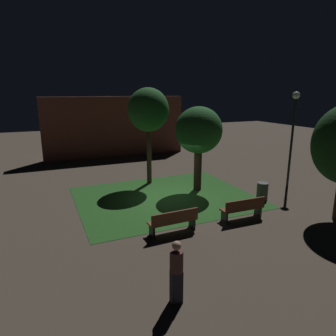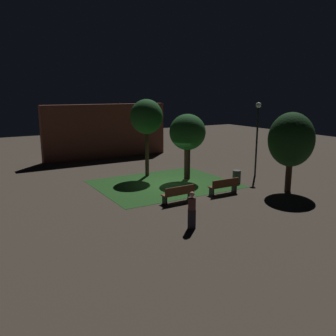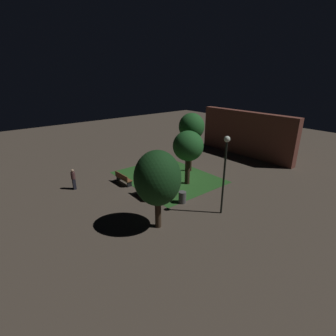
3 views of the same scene
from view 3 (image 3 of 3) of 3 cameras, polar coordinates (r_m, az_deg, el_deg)
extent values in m
plane|color=#473D33|center=(21.00, 0.15, -2.45)|extent=(60.00, 60.00, 0.00)
cube|color=#23511E|center=(21.32, -0.01, -2.07)|extent=(8.19, 6.63, 0.01)
cube|color=brown|center=(20.26, -9.97, -2.30)|extent=(1.81, 0.53, 0.06)
cube|color=brown|center=(20.07, -10.53, -1.84)|extent=(1.80, 0.11, 0.40)
cube|color=black|center=(20.99, -11.07, -2.25)|extent=(0.09, 0.39, 0.42)
cube|color=black|center=(19.72, -8.72, -3.63)|extent=(0.09, 0.39, 0.42)
cube|color=brown|center=(17.89, -5.15, -5.25)|extent=(1.81, 0.52, 0.06)
cube|color=brown|center=(17.69, -5.74, -4.76)|extent=(1.80, 0.10, 0.40)
cube|color=#2D2D33|center=(18.61, -6.48, -5.05)|extent=(0.09, 0.39, 0.42)
cube|color=#2D2D33|center=(17.40, -3.67, -6.88)|extent=(0.09, 0.39, 0.42)
cylinder|color=#38281C|center=(22.23, 5.15, 3.48)|extent=(0.26, 0.26, 3.42)
ellipsoid|color=#1E5623|center=(21.67, 5.34, 9.32)|extent=(2.17, 2.17, 2.28)
cylinder|color=#2D2116|center=(19.73, 4.42, -0.23)|extent=(0.39, 0.39, 2.46)
ellipsoid|color=#1E5623|center=(19.14, 4.58, 5.00)|extent=(2.33, 2.33, 2.31)
cylinder|color=#38281C|center=(14.24, -2.28, -9.20)|extent=(0.35, 0.35, 2.31)
ellipsoid|color=#143816|center=(13.41, -2.39, -2.30)|extent=(2.55, 2.55, 3.06)
cylinder|color=black|center=(15.42, 12.49, -2.48)|extent=(0.12, 0.12, 4.61)
sphere|color=white|center=(14.66, 13.22, 6.39)|extent=(0.36, 0.36, 0.36)
cylinder|color=#4C4C4C|center=(17.12, 3.26, -6.63)|extent=(0.51, 0.51, 0.81)
cube|color=black|center=(20.29, -20.45, -3.40)|extent=(0.29, 0.22, 0.84)
cylinder|color=#4C2D2D|center=(20.04, -20.69, -1.62)|extent=(0.32, 0.32, 0.52)
sphere|color=tan|center=(19.90, -20.83, -0.55)|extent=(0.22, 0.22, 0.22)
cube|color=brown|center=(27.90, 17.18, 7.43)|extent=(10.84, 0.80, 4.60)
camera|label=1|loc=(20.84, -39.31, 6.83)|focal=32.06mm
camera|label=2|loc=(26.77, -52.74, 7.09)|focal=37.97mm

